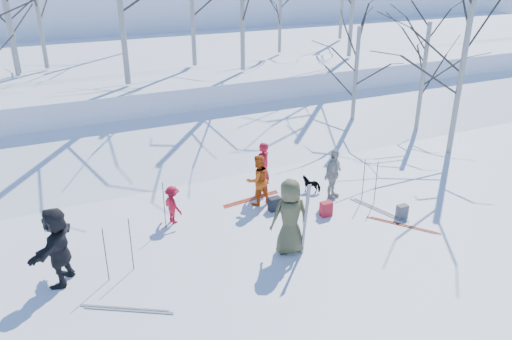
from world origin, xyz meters
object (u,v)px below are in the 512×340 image
skier_red_seated (173,205)px  backpack_red (326,209)px  skier_olive_center (290,217)px  dog (311,184)px  skier_grey_west (58,246)px  skier_redor_behind (258,180)px  backpack_dark (275,204)px  skier_red_north (262,168)px  backpack_grey (402,211)px  skier_cream_east (333,174)px

skier_red_seated → backpack_red: bearing=-128.4°
skier_olive_center → backpack_red: (1.84, 1.15, -0.75)m
dog → skier_grey_west: bearing=-36.4°
skier_redor_behind → backpack_dark: (0.25, -0.58, -0.57)m
skier_redor_behind → backpack_red: bearing=129.6°
skier_redor_behind → backpack_red: size_ratio=3.65×
skier_red_north → backpack_red: bearing=93.1°
skier_red_seated → backpack_grey: (5.83, -2.53, -0.35)m
backpack_red → backpack_dark: size_ratio=1.05×
backpack_red → backpack_dark: (-1.15, 0.92, -0.01)m
skier_red_seated → backpack_dark: size_ratio=2.69×
dog → backpack_red: (-0.46, -1.53, -0.04)m
skier_red_north → skier_cream_east: skier_red_north is taller
skier_red_north → skier_cream_east: 2.13m
skier_redor_behind → backpack_grey: size_ratio=4.03×
skier_olive_center → backpack_red: 2.30m
skier_redor_behind → dog: 1.94m
skier_redor_behind → backpack_red: (1.41, -1.50, -0.56)m
skier_red_north → skier_redor_behind: skier_red_north is taller
dog → backpack_red: bearing=25.1°
skier_redor_behind → backpack_grey: bearing=138.7°
skier_redor_behind → skier_cream_east: skier_cream_east is taller
skier_red_seated → skier_olive_center: bearing=-158.9°
skier_grey_west → dog: size_ratio=3.11×
skier_red_seated → skier_grey_west: size_ratio=0.58×
skier_red_north → backpack_dark: 1.36m
skier_red_north → backpack_grey: size_ratio=4.33×
skier_olive_center → backpack_grey: (3.69, 0.13, -0.77)m
skier_cream_east → backpack_red: size_ratio=3.69×
dog → skier_red_seated: bearing=-47.9°
backpack_red → backpack_grey: bearing=-28.9°
dog → backpack_dark: 1.72m
skier_redor_behind → backpack_dark: size_ratio=3.83×
skier_olive_center → backpack_dark: (0.69, 2.07, -0.76)m
dog → backpack_grey: bearing=70.4°
skier_red_seated → backpack_dark: 2.90m
skier_redor_behind → skier_red_seated: skier_redor_behind is taller
skier_olive_center → skier_cream_east: size_ratio=1.24×
skier_olive_center → skier_grey_west: size_ratio=1.05×
dog → skier_olive_center: bearing=1.2°
skier_grey_west → backpack_grey: bearing=114.5°
backpack_dark → skier_grey_west: bearing=-170.8°
skier_red_seated → dog: 4.44m
skier_redor_behind → backpack_red: skier_redor_behind is taller
skier_red_north → skier_cream_east: (1.75, -1.22, -0.05)m
dog → backpack_grey: 2.91m
skier_cream_east → backpack_grey: (1.06, -1.92, -0.58)m
dog → backpack_red: dog is taller
skier_cream_east → backpack_grey: 2.27m
skier_redor_behind → skier_grey_west: bearing=11.6°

